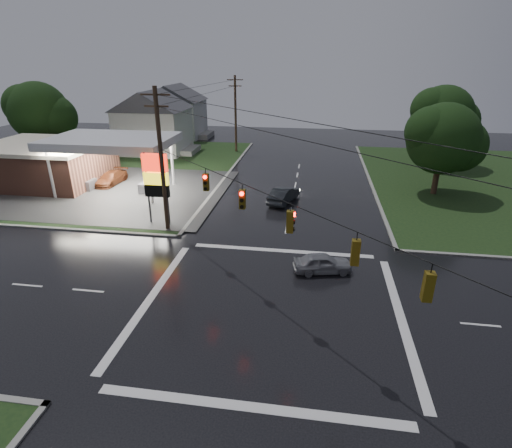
# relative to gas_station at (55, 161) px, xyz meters

# --- Properties ---
(ground) EXTENTS (120.00, 120.00, 0.00)m
(ground) POSITION_rel_gas_station_xyz_m (25.68, -19.70, -2.55)
(ground) COLOR black
(ground) RESTS_ON ground
(grass_nw) EXTENTS (36.00, 36.00, 0.08)m
(grass_nw) POSITION_rel_gas_station_xyz_m (-0.32, 6.30, -2.51)
(grass_nw) COLOR black
(grass_nw) RESTS_ON ground
(gas_station) EXTENTS (26.20, 18.00, 5.60)m
(gas_station) POSITION_rel_gas_station_xyz_m (0.00, 0.00, 0.00)
(gas_station) COLOR #2D2D2D
(gas_station) RESTS_ON ground
(pylon_sign) EXTENTS (2.00, 0.35, 6.00)m
(pylon_sign) POSITION_rel_gas_station_xyz_m (15.18, -9.20, 1.46)
(pylon_sign) COLOR #59595E
(pylon_sign) RESTS_ON ground
(utility_pole_nw) EXTENTS (2.20, 0.32, 11.00)m
(utility_pole_nw) POSITION_rel_gas_station_xyz_m (16.18, -10.20, 3.17)
(utility_pole_nw) COLOR #382619
(utility_pole_nw) RESTS_ON ground
(utility_pole_n) EXTENTS (2.20, 0.32, 10.50)m
(utility_pole_n) POSITION_rel_gas_station_xyz_m (16.18, 18.30, 2.92)
(utility_pole_n) COLOR #382619
(utility_pole_n) RESTS_ON ground
(traffic_signals) EXTENTS (26.87, 26.87, 1.47)m
(traffic_signals) POSITION_rel_gas_station_xyz_m (25.69, -19.72, 3.93)
(traffic_signals) COLOR black
(traffic_signals) RESTS_ON ground
(house_near) EXTENTS (11.05, 8.48, 8.60)m
(house_near) POSITION_rel_gas_station_xyz_m (4.73, 16.30, 1.86)
(house_near) COLOR silver
(house_near) RESTS_ON ground
(house_far) EXTENTS (11.05, 8.48, 8.60)m
(house_far) POSITION_rel_gas_station_xyz_m (3.73, 28.30, 1.86)
(house_far) COLOR silver
(house_far) RESTS_ON ground
(tree_nw_behind) EXTENTS (8.93, 7.60, 10.00)m
(tree_nw_behind) POSITION_rel_gas_station_xyz_m (-8.17, 10.29, 3.63)
(tree_nw_behind) COLOR black
(tree_nw_behind) RESTS_ON ground
(tree_ne_near) EXTENTS (7.99, 6.80, 8.98)m
(tree_ne_near) POSITION_rel_gas_station_xyz_m (39.82, 2.29, 3.01)
(tree_ne_near) COLOR black
(tree_ne_near) RESTS_ON ground
(tree_ne_far) EXTENTS (8.46, 7.20, 9.80)m
(tree_ne_far) POSITION_rel_gas_station_xyz_m (42.83, 14.29, 3.63)
(tree_ne_far) COLOR black
(tree_ne_far) RESTS_ON ground
(car_north) EXTENTS (2.90, 4.84, 1.51)m
(car_north) POSITION_rel_gas_station_xyz_m (24.88, -2.40, -1.79)
(car_north) COLOR black
(car_north) RESTS_ON ground
(car_crossing) EXTENTS (3.99, 2.28, 1.28)m
(car_crossing) POSITION_rel_gas_station_xyz_m (28.51, -15.32, -1.91)
(car_crossing) COLOR gray
(car_crossing) RESTS_ON ground
(car_pump) EXTENTS (2.29, 4.89, 1.38)m
(car_pump) POSITION_rel_gas_station_xyz_m (5.84, 0.56, -1.86)
(car_pump) COLOR #562813
(car_pump) RESTS_ON ground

